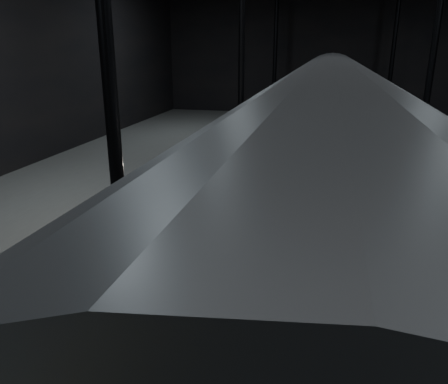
% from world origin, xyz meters
% --- Properties ---
extents(ground, '(44.00, 44.00, 0.00)m').
position_xyz_m(ground, '(0.00, 0.00, 0.00)').
color(ground, black).
rests_on(ground, ground).
extents(platform_left, '(9.00, 43.80, 1.00)m').
position_xyz_m(platform_left, '(-7.50, 0.00, 0.50)').
color(platform_left, '#575754').
rests_on(platform_left, ground).
extents(tactile_strip, '(0.50, 43.80, 0.01)m').
position_xyz_m(tactile_strip, '(-3.25, 0.00, 1.00)').
color(tactile_strip, olive).
rests_on(tactile_strip, platform_left).
extents(track, '(2.40, 43.00, 0.24)m').
position_xyz_m(track, '(0.00, 0.00, 0.07)').
color(track, '#3F3328').
rests_on(track, ground).
extents(train, '(2.98, 19.91, 5.32)m').
position_xyz_m(train, '(-0.00, -0.98, 2.97)').
color(train, '#929499').
rests_on(train, ground).
extents(woman, '(0.62, 0.48, 1.50)m').
position_xyz_m(woman, '(-4.08, 0.60, 1.75)').
color(woman, '#99775E').
rests_on(woman, platform_left).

